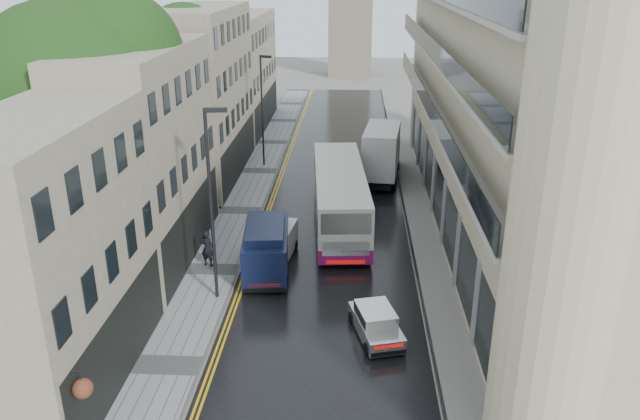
# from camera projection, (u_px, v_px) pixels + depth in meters

# --- Properties ---
(road) EXTENTS (9.00, 85.00, 0.02)m
(road) POSITION_uv_depth(u_px,v_px,m) (333.00, 214.00, 39.61)
(road) COLOR black
(road) RESTS_ON ground
(left_sidewalk) EXTENTS (2.70, 85.00, 0.12)m
(left_sidewalk) POSITION_uv_depth(u_px,v_px,m) (242.00, 211.00, 39.89)
(left_sidewalk) COLOR gray
(left_sidewalk) RESTS_ON ground
(right_sidewalk) EXTENTS (1.80, 85.00, 0.12)m
(right_sidewalk) POSITION_uv_depth(u_px,v_px,m) (418.00, 215.00, 39.31)
(right_sidewalk) COLOR slate
(right_sidewalk) RESTS_ON ground
(old_shop_row) EXTENTS (4.50, 56.00, 12.00)m
(old_shop_row) POSITION_uv_depth(u_px,v_px,m) (189.00, 110.00, 40.22)
(old_shop_row) COLOR gray
(old_shop_row) RESTS_ON ground
(modern_block) EXTENTS (8.00, 40.00, 14.00)m
(modern_block) POSITION_uv_depth(u_px,v_px,m) (515.00, 112.00, 35.13)
(modern_block) COLOR #C2B490
(modern_block) RESTS_ON ground
(tree_near) EXTENTS (10.56, 10.56, 13.89)m
(tree_near) POSITION_uv_depth(u_px,v_px,m) (76.00, 135.00, 30.73)
(tree_near) COLOR black
(tree_near) RESTS_ON ground
(tree_far) EXTENTS (9.24, 9.24, 12.46)m
(tree_far) POSITION_uv_depth(u_px,v_px,m) (160.00, 97.00, 43.06)
(tree_far) COLOR black
(tree_far) RESTS_ON ground
(cream_bus) EXTENTS (3.80, 12.73, 3.42)m
(cream_bus) POSITION_uv_depth(u_px,v_px,m) (319.00, 220.00, 34.12)
(cream_bus) COLOR beige
(cream_bus) RESTS_ON road
(white_lorry) EXTENTS (3.21, 7.91, 4.04)m
(white_lorry) POSITION_uv_depth(u_px,v_px,m) (365.00, 159.00, 43.84)
(white_lorry) COLOR silver
(white_lorry) RESTS_ON road
(silver_hatchback) EXTENTS (2.40, 3.79, 1.32)m
(silver_hatchback) POSITION_uv_depth(u_px,v_px,m) (368.00, 340.00, 25.04)
(silver_hatchback) COLOR silver
(silver_hatchback) RESTS_ON road
(white_van) EXTENTS (2.11, 4.02, 1.74)m
(white_van) POSITION_uv_depth(u_px,v_px,m) (255.00, 254.00, 32.01)
(white_van) COLOR silver
(white_van) RESTS_ON road
(navy_van) EXTENTS (2.65, 5.59, 2.76)m
(navy_van) POSITION_uv_depth(u_px,v_px,m) (244.00, 263.00, 29.94)
(navy_van) COLOR black
(navy_van) RESTS_ON road
(pedestrian) EXTENTS (0.80, 0.63, 1.95)m
(pedestrian) POSITION_uv_depth(u_px,v_px,m) (207.00, 248.00, 32.19)
(pedestrian) COLOR black
(pedestrian) RESTS_ON left_sidewalk
(lamp_post_near) EXTENTS (1.03, 0.33, 8.98)m
(lamp_post_near) POSITION_uv_depth(u_px,v_px,m) (211.00, 208.00, 27.87)
(lamp_post_near) COLOR black
(lamp_post_near) RESTS_ON left_sidewalk
(lamp_post_far) EXTENTS (0.96, 0.49, 8.41)m
(lamp_post_far) POSITION_uv_depth(u_px,v_px,m) (262.00, 112.00, 47.47)
(lamp_post_far) COLOR black
(lamp_post_far) RESTS_ON left_sidewalk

